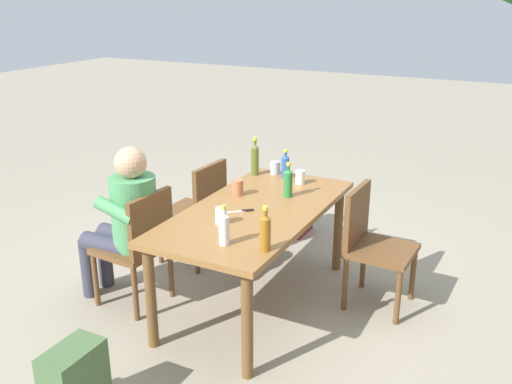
% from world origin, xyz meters
% --- Properties ---
extents(ground_plane, '(24.00, 24.00, 0.00)m').
position_xyz_m(ground_plane, '(0.00, 0.00, 0.00)').
color(ground_plane, gray).
extents(dining_table, '(1.71, 0.85, 0.74)m').
position_xyz_m(dining_table, '(0.00, 0.00, 0.65)').
color(dining_table, olive).
rests_on(dining_table, ground_plane).
extents(chair_near_right, '(0.47, 0.47, 0.87)m').
position_xyz_m(chair_near_right, '(0.39, -0.72, 0.49)').
color(chair_near_right, brown).
rests_on(chair_near_right, ground_plane).
extents(chair_near_left, '(0.47, 0.47, 0.87)m').
position_xyz_m(chair_near_left, '(-0.38, -0.72, 0.49)').
color(chair_near_left, brown).
rests_on(chair_near_left, ground_plane).
extents(chair_far_left, '(0.46, 0.46, 0.87)m').
position_xyz_m(chair_far_left, '(-0.39, 0.72, 0.49)').
color(chair_far_left, brown).
rests_on(chair_far_left, ground_plane).
extents(person_in_white_shirt, '(0.47, 0.61, 1.18)m').
position_xyz_m(person_in_white_shirt, '(0.39, -0.83, 0.66)').
color(person_in_white_shirt, '#4C935B').
rests_on(person_in_white_shirt, ground_plane).
extents(bottle_green, '(0.06, 0.06, 0.26)m').
position_xyz_m(bottle_green, '(-0.32, 0.10, 0.85)').
color(bottle_green, '#287A38').
rests_on(bottle_green, dining_table).
extents(bottle_blue, '(0.06, 0.06, 0.23)m').
position_xyz_m(bottle_blue, '(-0.71, -0.10, 0.84)').
color(bottle_blue, '#2D56A3').
rests_on(bottle_blue, dining_table).
extents(bottle_amber, '(0.06, 0.06, 0.27)m').
position_xyz_m(bottle_amber, '(0.57, 0.35, 0.86)').
color(bottle_amber, '#996019').
rests_on(bottle_amber, dining_table).
extents(bottle_clear, '(0.06, 0.06, 0.25)m').
position_xyz_m(bottle_clear, '(0.61, 0.10, 0.85)').
color(bottle_clear, white).
rests_on(bottle_clear, dining_table).
extents(bottle_olive, '(0.06, 0.06, 0.32)m').
position_xyz_m(bottle_olive, '(-0.67, -0.36, 0.88)').
color(bottle_olive, '#566623').
rests_on(bottle_olive, dining_table).
extents(cup_white, '(0.07, 0.07, 0.11)m').
position_xyz_m(cup_white, '(-0.63, 0.06, 0.79)').
color(cup_white, white).
rests_on(cup_white, dining_table).
extents(cup_steel, '(0.08, 0.08, 0.10)m').
position_xyz_m(cup_steel, '(-0.77, -0.22, 0.79)').
color(cup_steel, '#B2B7BC').
rests_on(cup_steel, dining_table).
extents(cup_glass, '(0.08, 0.08, 0.11)m').
position_xyz_m(cup_glass, '(0.34, -0.08, 0.80)').
color(cup_glass, silver).
rests_on(cup_glass, dining_table).
extents(cup_terracotta, '(0.08, 0.08, 0.12)m').
position_xyz_m(cup_terracotta, '(-0.18, -0.24, 0.80)').
color(cup_terracotta, '#BC6B47').
rests_on(cup_terracotta, dining_table).
extents(table_knife, '(0.17, 0.19, 0.01)m').
position_xyz_m(table_knife, '(0.11, -0.07, 0.75)').
color(table_knife, silver).
rests_on(table_knife, dining_table).
extents(backpack_by_near_side, '(0.33, 0.26, 0.41)m').
position_xyz_m(backpack_by_near_side, '(-1.31, -0.26, 0.20)').
color(backpack_by_near_side, maroon).
rests_on(backpack_by_near_side, ground_plane).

